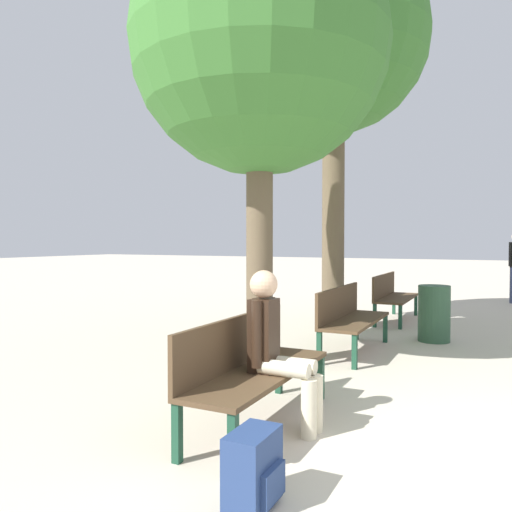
{
  "coord_description": "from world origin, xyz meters",
  "views": [
    {
      "loc": [
        -0.27,
        -3.25,
        1.55
      ],
      "look_at": [
        -4.69,
        5.72,
        1.24
      ],
      "focal_mm": 35.0,
      "sensor_mm": 36.0,
      "label": 1
    }
  ],
  "objects_px": {
    "bench_row_2": "(392,294)",
    "person_seated": "(277,345)",
    "trash_bin": "(434,313)",
    "bench_row_1": "(349,314)",
    "tree_row_0": "(260,47)",
    "tree_row_1": "(334,42)",
    "bench_row_0": "(250,362)",
    "backpack": "(254,469)"
  },
  "relations": [
    {
      "from": "bench_row_0",
      "to": "bench_row_1",
      "type": "bearing_deg",
      "value": 90.0
    },
    {
      "from": "bench_row_2",
      "to": "person_seated",
      "type": "xyz_separation_m",
      "value": [
        0.25,
        -6.07,
        0.17
      ]
    },
    {
      "from": "bench_row_2",
      "to": "bench_row_0",
      "type": "bearing_deg",
      "value": -90.0
    },
    {
      "from": "tree_row_1",
      "to": "backpack",
      "type": "distance_m",
      "value": 7.63
    },
    {
      "from": "tree_row_0",
      "to": "person_seated",
      "type": "distance_m",
      "value": 3.74
    },
    {
      "from": "tree_row_0",
      "to": "trash_bin",
      "type": "distance_m",
      "value": 4.66
    },
    {
      "from": "tree_row_0",
      "to": "tree_row_1",
      "type": "relative_size",
      "value": 0.82
    },
    {
      "from": "bench_row_2",
      "to": "trash_bin",
      "type": "height_order",
      "value": "bench_row_2"
    },
    {
      "from": "trash_bin",
      "to": "person_seated",
      "type": "bearing_deg",
      "value": -99.6
    },
    {
      "from": "bench_row_1",
      "to": "bench_row_2",
      "type": "relative_size",
      "value": 1.0
    },
    {
      "from": "tree_row_0",
      "to": "tree_row_1",
      "type": "xyz_separation_m",
      "value": [
        0.0,
        2.95,
        1.1
      ]
    },
    {
      "from": "bench_row_0",
      "to": "person_seated",
      "type": "bearing_deg",
      "value": -0.61
    },
    {
      "from": "bench_row_1",
      "to": "tree_row_1",
      "type": "height_order",
      "value": "tree_row_1"
    },
    {
      "from": "bench_row_0",
      "to": "bench_row_2",
      "type": "relative_size",
      "value": 1.0
    },
    {
      "from": "bench_row_1",
      "to": "tree_row_0",
      "type": "distance_m",
      "value": 3.67
    },
    {
      "from": "tree_row_0",
      "to": "person_seated",
      "type": "height_order",
      "value": "tree_row_0"
    },
    {
      "from": "bench_row_2",
      "to": "bench_row_1",
      "type": "bearing_deg",
      "value": -90.0
    },
    {
      "from": "person_seated",
      "to": "trash_bin",
      "type": "distance_m",
      "value": 4.41
    },
    {
      "from": "person_seated",
      "to": "backpack",
      "type": "height_order",
      "value": "person_seated"
    },
    {
      "from": "bench_row_2",
      "to": "tree_row_0",
      "type": "height_order",
      "value": "tree_row_0"
    },
    {
      "from": "tree_row_0",
      "to": "tree_row_1",
      "type": "distance_m",
      "value": 3.14
    },
    {
      "from": "tree_row_0",
      "to": "bench_row_2",
      "type": "bearing_deg",
      "value": 80.41
    },
    {
      "from": "tree_row_1",
      "to": "bench_row_0",
      "type": "bearing_deg",
      "value": -81.01
    },
    {
      "from": "bench_row_0",
      "to": "tree_row_0",
      "type": "relative_size",
      "value": 0.34
    },
    {
      "from": "bench_row_1",
      "to": "tree_row_1",
      "type": "relative_size",
      "value": 0.28
    },
    {
      "from": "person_seated",
      "to": "trash_bin",
      "type": "bearing_deg",
      "value": 80.4
    },
    {
      "from": "trash_bin",
      "to": "tree_row_1",
      "type": "bearing_deg",
      "value": 169.42
    },
    {
      "from": "tree_row_1",
      "to": "backpack",
      "type": "bearing_deg",
      "value": -76.94
    },
    {
      "from": "bench_row_1",
      "to": "tree_row_1",
      "type": "xyz_separation_m",
      "value": [
        -0.74,
        1.62,
        4.44
      ]
    },
    {
      "from": "tree_row_1",
      "to": "trash_bin",
      "type": "bearing_deg",
      "value": -10.58
    },
    {
      "from": "bench_row_0",
      "to": "tree_row_1",
      "type": "distance_m",
      "value": 6.48
    },
    {
      "from": "tree_row_0",
      "to": "person_seated",
      "type": "xyz_separation_m",
      "value": [
        0.98,
        -1.71,
        -3.18
      ]
    },
    {
      "from": "trash_bin",
      "to": "bench_row_0",
      "type": "bearing_deg",
      "value": -102.75
    },
    {
      "from": "bench_row_0",
      "to": "person_seated",
      "type": "xyz_separation_m",
      "value": [
        0.25,
        -0.0,
        0.17
      ]
    },
    {
      "from": "bench_row_1",
      "to": "person_seated",
      "type": "distance_m",
      "value": 3.05
    },
    {
      "from": "bench_row_2",
      "to": "tree_row_1",
      "type": "bearing_deg",
      "value": -117.59
    },
    {
      "from": "trash_bin",
      "to": "bench_row_2",
      "type": "bearing_deg",
      "value": 119.56
    },
    {
      "from": "bench_row_0",
      "to": "bench_row_1",
      "type": "height_order",
      "value": "same"
    },
    {
      "from": "backpack",
      "to": "trash_bin",
      "type": "distance_m",
      "value": 5.51
    },
    {
      "from": "bench_row_0",
      "to": "bench_row_2",
      "type": "bearing_deg",
      "value": 90.0
    },
    {
      "from": "backpack",
      "to": "trash_bin",
      "type": "bearing_deg",
      "value": 86.16
    },
    {
      "from": "tree_row_0",
      "to": "bench_row_1",
      "type": "bearing_deg",
      "value": 60.92
    }
  ]
}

